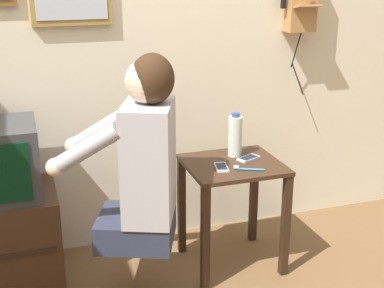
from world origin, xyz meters
TOP-DOWN VIEW (x-y plane):
  - wall_back at (0.00, 0.98)m, footprint 6.80×0.05m
  - side_table at (0.45, 0.52)m, footprint 0.50×0.45m
  - person at (-0.06, 0.39)m, footprint 0.63×0.53m
  - cell_phone_held at (0.37, 0.47)m, footprint 0.08×0.13m
  - cell_phone_spare at (0.55, 0.55)m, footprint 0.14×0.11m
  - water_bottle at (0.51, 0.62)m, footprint 0.08×0.08m
  - toothbrush at (0.48, 0.41)m, footprint 0.15×0.07m

SIDE VIEW (x-z plane):
  - side_table at x=0.45m, z-range 0.16..0.75m
  - cell_phone_held at x=0.37m, z-range 0.59..0.61m
  - cell_phone_spare at x=0.55m, z-range 0.59..0.61m
  - toothbrush at x=0.48m, z-range 0.59..0.61m
  - water_bottle at x=0.51m, z-range 0.59..0.83m
  - person at x=-0.06m, z-range 0.27..1.19m
  - wall_back at x=0.00m, z-range 0.00..2.55m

